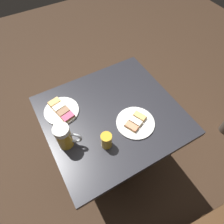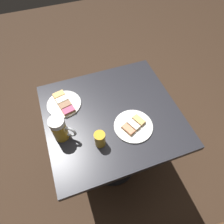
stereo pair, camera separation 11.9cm
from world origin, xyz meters
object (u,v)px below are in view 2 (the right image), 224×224
plate_near (64,103)px  beer_glass_small (100,139)px  plate_far (133,126)px  beer_mug (60,129)px

plate_near → beer_glass_small: (0.33, 0.13, 0.04)m
plate_far → beer_mug: beer_mug is taller
beer_glass_small → plate_near: bearing=-158.4°
plate_far → beer_glass_small: 0.22m
plate_near → plate_far: 0.45m
beer_mug → beer_glass_small: (0.11, 0.18, -0.03)m
beer_mug → beer_glass_small: size_ratio=1.67×
plate_near → beer_glass_small: 0.36m
plate_far → beer_mug: (-0.07, -0.40, 0.07)m
beer_glass_small → plate_far: bearing=100.0°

